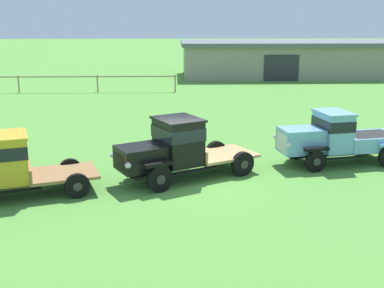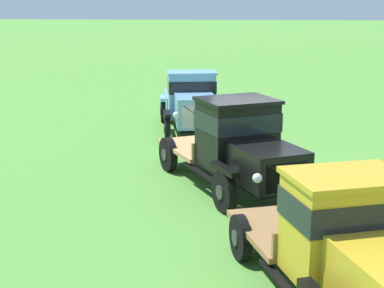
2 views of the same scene
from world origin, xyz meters
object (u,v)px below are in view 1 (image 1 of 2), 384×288
Objects in this scene: farm_shed at (310,59)px; vintage_truck_second_in_line at (175,148)px; vintage_truck_foreground_near at (2,165)px; vintage_truck_midrow_center at (336,137)px.

farm_shed is 4.66× the size of vintage_truck_second_in_line.
vintage_truck_foreground_near is 5.79m from vintage_truck_second_in_line.
farm_shed is at bearing 59.85° from vintage_truck_foreground_near.
vintage_truck_foreground_near is at bearing -163.76° from vintage_truck_second_in_line.
vintage_truck_midrow_center is at bearing 15.54° from vintage_truck_foreground_near.
vintage_truck_foreground_near is 1.01× the size of vintage_truck_midrow_center.
farm_shed is at bearing 76.42° from vintage_truck_midrow_center.
farm_shed is 38.10m from vintage_truck_foreground_near.
vintage_truck_foreground_near is at bearing -120.15° from farm_shed.
farm_shed reaches higher than vintage_truck_midrow_center.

